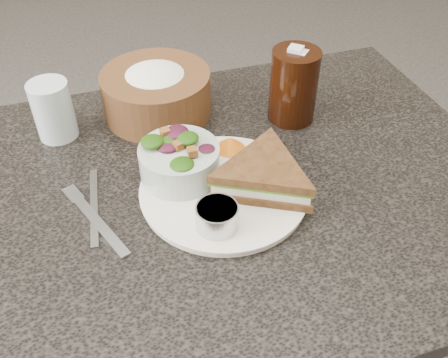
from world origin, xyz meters
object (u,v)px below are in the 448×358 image
dressing_ramekin (217,217)px  cola_glass (294,83)px  salad_bowl (179,157)px  dining_table (211,319)px  dinner_plate (224,191)px  bread_basket (156,87)px  sandwich (264,175)px  water_glass (53,110)px

dressing_ramekin → cola_glass: cola_glass is taller
salad_bowl → dressing_ramekin: size_ratio=2.05×
salad_bowl → cola_glass: size_ratio=0.87×
salad_bowl → dining_table: bearing=-43.8°
salad_bowl → dinner_plate: bearing=-41.8°
salad_bowl → cola_glass: (0.24, 0.11, 0.03)m
bread_basket → cola_glass: bearing=-20.8°
dressing_ramekin → cola_glass: 0.32m
sandwich → water_glass: water_glass is taller
dining_table → salad_bowl: salad_bowl is taller
sandwich → salad_bowl: bearing=177.7°
sandwich → salad_bowl: size_ratio=1.45×
dressing_ramekin → salad_bowl: bearing=100.8°
dining_table → sandwich: bearing=-22.8°
sandwich → dressing_ramekin: 0.11m
sandwich → bread_basket: bread_basket is taller
bread_basket → water_glass: bread_basket is taller
dining_table → sandwich: 0.42m
dining_table → water_glass: (-0.22, 0.22, 0.43)m
dinner_plate → dressing_ramekin: size_ratio=4.21×
salad_bowl → cola_glass: cola_glass is taller
sandwich → salad_bowl: (-0.12, 0.07, 0.01)m
dining_table → sandwich: sandwich is taller
dinner_plate → dining_table: bearing=141.6°
cola_glass → salad_bowl: bearing=-155.2°
dressing_ramekin → bread_basket: bread_basket is taller
dining_table → bread_basket: bearing=97.2°
sandwich → dining_table: bearing=-174.9°
dinner_plate → water_glass: 0.34m
bread_basket → cola_glass: cola_glass is taller
cola_glass → bread_basket: bearing=159.2°
dinner_plate → water_glass: size_ratio=2.49×
sandwich → bread_basket: bearing=140.3°
dinner_plate → water_glass: (-0.24, 0.24, 0.05)m
water_glass → cola_glass: bearing=-10.1°
sandwich → water_glass: size_ratio=1.75×
dressing_ramekin → water_glass: water_glass is taller
salad_bowl → water_glass: 0.26m
dining_table → cola_glass: size_ratio=6.79×
sandwich → dressing_ramekin: bearing=-120.1°
dressing_ramekin → bread_basket: bearing=93.2°
dining_table → salad_bowl: (-0.04, 0.03, 0.42)m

